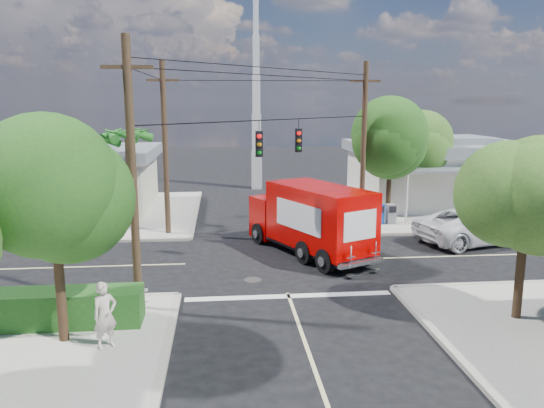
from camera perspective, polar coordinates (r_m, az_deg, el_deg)
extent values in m
plane|color=black|center=(23.57, 0.47, -6.18)|extent=(120.00, 120.00, 0.00)
cube|color=#A09B90|center=(36.63, 15.98, -0.28)|extent=(14.00, 14.00, 0.14)
cube|color=#A19D8F|center=(34.69, 5.15, -0.51)|extent=(0.25, 14.00, 0.14)
cube|color=#A19D8F|center=(30.38, 20.76, -2.85)|extent=(14.00, 0.25, 0.14)
cube|color=#A09B90|center=(35.18, -19.63, -0.96)|extent=(14.00, 14.00, 0.14)
cube|color=#A19D8F|center=(34.14, -8.17, -0.77)|extent=(0.25, 14.00, 0.14)
cube|color=#A19D8F|center=(28.62, -22.97, -3.83)|extent=(14.00, 0.25, 0.14)
cube|color=#A19D8F|center=(14.76, 21.85, -17.68)|extent=(0.25, 14.00, 0.14)
cube|color=#A19D8F|center=(13.42, -12.51, -20.18)|extent=(0.25, 14.00, 0.14)
cube|color=beige|center=(33.22, -1.33, -1.10)|extent=(0.12, 12.00, 0.01)
cube|color=beige|center=(14.41, 4.84, -17.91)|extent=(0.12, 12.00, 0.01)
cube|color=beige|center=(26.51, 22.59, -5.09)|extent=(12.00, 0.12, 0.01)
cube|color=beige|center=(24.67, -23.46, -6.33)|extent=(12.00, 0.12, 0.01)
cube|color=silver|center=(19.53, 1.81, -9.87)|extent=(7.50, 0.40, 0.01)
cube|color=silver|center=(37.82, 17.69, 2.69)|extent=(11.00, 8.00, 3.40)
cube|color=gray|center=(37.60, 17.87, 5.78)|extent=(11.80, 8.80, 0.70)
cube|color=gray|center=(37.56, 17.91, 6.54)|extent=(6.05, 4.40, 0.50)
cube|color=gray|center=(33.26, 21.09, 3.48)|extent=(9.90, 1.80, 0.15)
cylinder|color=silver|center=(31.02, 14.28, 0.68)|extent=(0.12, 0.12, 2.90)
cube|color=beige|center=(36.58, -20.76, 2.07)|extent=(10.00, 8.00, 3.20)
cube|color=gray|center=(36.35, -20.97, 5.10)|extent=(10.80, 8.80, 0.70)
cube|color=gray|center=(36.31, -21.02, 5.89)|extent=(5.50, 4.40, 0.50)
cube|color=gray|center=(31.78, -23.16, 2.65)|extent=(9.00, 1.80, 0.15)
cylinder|color=silver|center=(30.24, -16.18, 0.13)|extent=(0.12, 0.12, 2.70)
cube|color=silver|center=(42.84, -1.66, 3.66)|extent=(0.80, 0.80, 3.00)
cube|color=silver|center=(42.57, -1.68, 7.67)|extent=(0.70, 0.70, 3.00)
cube|color=silver|center=(42.50, -1.71, 11.71)|extent=(0.60, 0.60, 3.00)
cube|color=silver|center=(42.64, -1.73, 15.74)|extent=(0.50, 0.50, 3.00)
cube|color=silver|center=(43.00, -1.75, 19.73)|extent=(0.40, 0.40, 3.00)
cylinder|color=#422D1C|center=(16.37, -21.88, -7.48)|extent=(0.28, 0.28, 3.71)
sphere|color=#204E1A|center=(15.83, -22.48, 0.53)|extent=(3.71, 3.71, 3.71)
sphere|color=#204E1A|center=(16.10, -23.70, 1.44)|extent=(3.02, 3.02, 3.02)
sphere|color=#204E1A|center=(15.46, -21.53, -0.06)|extent=(3.25, 3.25, 3.25)
cylinder|color=#422D1C|center=(31.09, 12.46, 1.90)|extent=(0.28, 0.28, 4.10)
sphere|color=#204E1A|center=(30.80, 12.65, 6.61)|extent=(4.10, 4.10, 4.10)
sphere|color=#204E1A|center=(30.86, 11.85, 7.12)|extent=(3.33, 3.33, 3.33)
sphere|color=#204E1A|center=(30.64, 13.44, 6.31)|extent=(3.58, 3.58, 3.58)
cylinder|color=#422D1C|center=(34.05, 15.48, 2.09)|extent=(0.28, 0.28, 3.58)
sphere|color=#30581B|center=(33.79, 15.67, 5.85)|extent=(3.58, 3.58, 3.58)
sphere|color=#30581B|center=(33.81, 14.93, 6.27)|extent=(2.91, 2.91, 2.91)
sphere|color=#30581B|center=(33.65, 16.40, 5.60)|extent=(3.14, 3.14, 3.14)
cylinder|color=#422D1C|center=(18.56, 25.18, -6.00)|extent=(0.28, 0.28, 3.46)
sphere|color=#30581B|center=(18.09, 25.73, 0.57)|extent=(3.46, 3.46, 3.46)
sphere|color=#30581B|center=(18.02, 24.38, 1.34)|extent=(2.81, 2.81, 2.81)
sphere|color=#30581B|center=(18.04, 27.14, 0.07)|extent=(3.02, 3.02, 3.02)
cylinder|color=#422D1C|center=(30.64, -15.14, 2.50)|extent=(0.24, 0.24, 5.00)
cone|color=#216B1E|center=(30.25, -13.69, 7.42)|extent=(0.50, 2.06, 0.98)
cone|color=#216B1E|center=(30.99, -14.14, 7.48)|extent=(1.92, 1.68, 0.98)
cone|color=#216B1E|center=(31.28, -15.48, 7.44)|extent=(2.12, 0.95, 0.98)
cone|color=#216B1E|center=(30.92, -16.76, 7.34)|extent=(1.34, 2.07, 0.98)
cone|color=#216B1E|center=(30.15, -17.04, 7.24)|extent=(1.34, 2.07, 0.98)
cone|color=#216B1E|center=(29.56, -16.06, 7.23)|extent=(2.12, 0.95, 0.98)
cone|color=#216B1E|center=(29.60, -14.54, 7.31)|extent=(1.92, 1.68, 0.98)
cylinder|color=#422D1C|center=(32.52, -18.17, 2.45)|extent=(0.24, 0.24, 4.60)
cone|color=#216B1E|center=(32.08, -16.85, 6.73)|extent=(0.50, 2.06, 0.98)
cone|color=#216B1E|center=(32.84, -17.20, 6.80)|extent=(1.92, 1.68, 0.98)
cone|color=#216B1E|center=(33.17, -18.43, 6.77)|extent=(2.12, 0.95, 0.98)
cone|color=#216B1E|center=(32.84, -19.66, 6.65)|extent=(1.34, 2.07, 0.98)
cone|color=#216B1E|center=(32.08, -20.00, 6.54)|extent=(1.34, 2.07, 0.98)
cone|color=#216B1E|center=(31.46, -19.13, 6.52)|extent=(2.12, 0.95, 0.98)
cone|color=#216B1E|center=(31.46, -17.70, 6.61)|extent=(1.92, 1.68, 0.98)
cylinder|color=#473321|center=(17.60, -14.76, 2.59)|extent=(0.28, 0.28, 9.00)
cube|color=#473321|center=(17.46, -15.34, 14.03)|extent=(1.60, 0.12, 0.12)
cylinder|color=#473321|center=(28.72, 9.81, 5.92)|extent=(0.28, 0.28, 9.00)
cube|color=#473321|center=(28.64, 10.04, 12.91)|extent=(1.60, 0.12, 0.12)
cylinder|color=#473321|center=(27.85, -11.41, 5.71)|extent=(0.28, 0.28, 9.00)
cube|color=#473321|center=(27.76, -11.69, 12.91)|extent=(1.60, 0.12, 0.12)
cylinder|color=black|center=(22.54, 0.50, 9.06)|extent=(10.43, 10.43, 0.04)
cube|color=black|center=(21.72, -1.40, 6.47)|extent=(0.30, 0.24, 1.05)
sphere|color=red|center=(21.56, -1.37, 7.32)|extent=(0.20, 0.20, 0.20)
cube|color=black|center=(23.81, 2.86, 6.86)|extent=(0.30, 0.24, 1.05)
sphere|color=red|center=(23.65, 2.92, 7.63)|extent=(0.20, 0.20, 0.20)
cube|color=silver|center=(18.80, -22.31, -9.99)|extent=(5.94, 0.05, 0.08)
cube|color=silver|center=(18.67, -22.40, -8.84)|extent=(5.94, 0.05, 0.08)
cube|color=silver|center=(18.14, -13.73, -9.73)|extent=(0.09, 0.06, 1.00)
cube|color=#144212|center=(18.08, -23.70, -10.26)|extent=(6.20, 1.20, 1.10)
cube|color=#AB141D|center=(30.39, 10.17, -1.09)|extent=(0.50, 0.50, 1.10)
cube|color=navy|center=(30.59, 11.44, -1.06)|extent=(0.50, 0.50, 1.10)
cube|color=slate|center=(30.80, 12.68, -1.03)|extent=(0.50, 0.50, 1.10)
cube|color=black|center=(24.69, 3.92, -4.18)|extent=(5.12, 7.48, 0.23)
cube|color=#BA0100|center=(26.81, 0.42, -1.29)|extent=(2.71, 2.41, 2.05)
cube|color=black|center=(27.28, -0.31, -0.28)|extent=(1.86, 1.07, 0.89)
cube|color=silver|center=(27.65, -0.51, -2.30)|extent=(1.98, 1.04, 0.33)
cube|color=#BA0100|center=(23.70, 5.14, -1.36)|extent=(4.47, 5.88, 2.70)
cube|color=white|center=(24.38, 7.38, -0.72)|extent=(1.49, 3.02, 1.21)
cube|color=white|center=(22.99, 2.78, -1.35)|extent=(1.49, 3.02, 1.21)
cube|color=white|center=(21.60, 9.46, -2.30)|extent=(1.52, 0.75, 1.21)
cube|color=silver|center=(21.92, 9.55, -6.27)|extent=(2.11, 1.19, 0.17)
cube|color=silver|center=(21.31, 8.46, -5.69)|extent=(0.40, 0.23, 0.93)
cube|color=silver|center=(22.15, 11.06, -5.14)|extent=(0.40, 0.23, 0.93)
cylinder|color=black|center=(26.32, -1.41, -3.19)|extent=(0.72, 1.05, 1.03)
cylinder|color=black|center=(27.43, 2.47, -2.62)|extent=(0.72, 1.05, 1.03)
cylinder|color=black|center=(21.99, 5.74, -6.12)|extent=(0.72, 1.05, 1.03)
cylinder|color=black|center=(23.30, 9.96, -5.24)|extent=(0.72, 1.05, 1.03)
imported|color=silver|center=(28.33, 21.19, -2.17)|extent=(6.83, 4.47, 1.75)
imported|color=beige|center=(15.79, -17.52, -11.34)|extent=(0.83, 0.79, 1.92)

